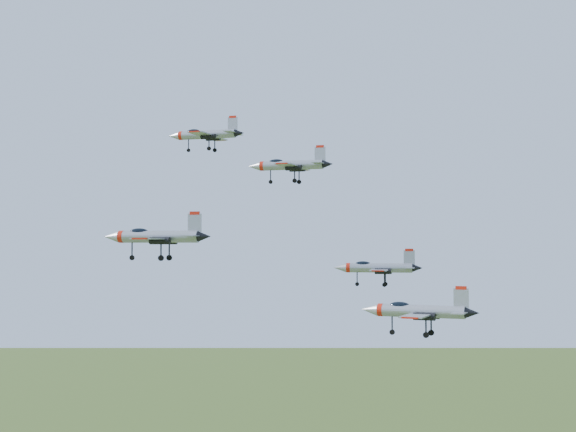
% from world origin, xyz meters
% --- Properties ---
extents(jet_lead, '(12.72, 10.68, 3.41)m').
position_xyz_m(jet_lead, '(-24.88, 9.10, 145.53)').
color(jet_lead, '#94979F').
extents(jet_left_high, '(12.22, 10.28, 3.28)m').
position_xyz_m(jet_left_high, '(-6.92, 3.34, 139.39)').
color(jet_left_high, '#94979F').
extents(jet_right_high, '(12.83, 10.86, 3.47)m').
position_xyz_m(jet_right_high, '(-10.40, -21.80, 129.31)').
color(jet_right_high, '#94979F').
extents(jet_left_low, '(11.53, 9.84, 3.15)m').
position_xyz_m(jet_left_low, '(5.45, 4.72, 125.37)').
color(jet_left_low, '#94979F').
extents(jet_right_low, '(13.39, 11.10, 3.58)m').
position_xyz_m(jet_right_low, '(15.65, -8.44, 121.04)').
color(jet_right_low, '#94979F').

